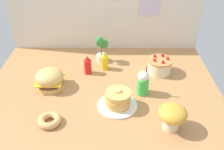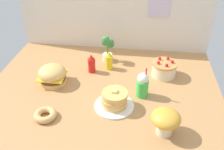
{
  "view_description": "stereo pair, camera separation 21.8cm",
  "coord_description": "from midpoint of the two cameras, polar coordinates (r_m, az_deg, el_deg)",
  "views": [
    {
      "loc": [
        0.1,
        -1.72,
        1.39
      ],
      "look_at": [
        0.09,
        0.1,
        0.17
      ],
      "focal_mm": 39.88,
      "sensor_mm": 36.0,
      "label": 1
    },
    {
      "loc": [
        0.32,
        -1.7,
        1.39
      ],
      "look_at": [
        0.09,
        0.1,
        0.17
      ],
      "focal_mm": 39.88,
      "sensor_mm": 36.0,
      "label": 2
    }
  ],
  "objects": [
    {
      "name": "ground_plane",
      "position": [
        2.22,
        0.26,
        -5.15
      ],
      "size": [
        2.15,
        1.89,
        0.02
      ],
      "primitive_type": "cube",
      "color": "#B27F4C"
    },
    {
      "name": "back_wall",
      "position": [
        2.81,
        2.73,
        15.19
      ],
      "size": [
        2.15,
        0.04,
        0.97
      ],
      "color": "silver",
      "rests_on": "ground_plane"
    },
    {
      "name": "donut_pink_glaze",
      "position": [
        2.03,
        -12.09,
        -9.02
      ],
      "size": [
        0.18,
        0.18,
        0.05
      ],
      "color": "tan",
      "rests_on": "ground_plane"
    },
    {
      "name": "potted_plant",
      "position": [
        2.65,
        1.32,
        6.28
      ],
      "size": [
        0.14,
        0.12,
        0.3
      ],
      "color": "white",
      "rests_on": "ground_plane"
    },
    {
      "name": "layer_cake",
      "position": [
        2.51,
        14.28,
        1.28
      ],
      "size": [
        0.24,
        0.24,
        0.18
      ],
      "color": "beige",
      "rests_on": "ground_plane"
    },
    {
      "name": "mushroom_stool",
      "position": [
        1.87,
        15.54,
        -10.08
      ],
      "size": [
        0.22,
        0.22,
        0.21
      ],
      "color": "beige",
      "rests_on": "ground_plane"
    },
    {
      "name": "mustard_bottle",
      "position": [
        2.54,
        1.77,
        3.2
      ],
      "size": [
        0.07,
        0.07,
        0.2
      ],
      "color": "yellow",
      "rests_on": "ground_plane"
    },
    {
      "name": "ketchup_bottle",
      "position": [
        2.49,
        -2.22,
        2.48
      ],
      "size": [
        0.07,
        0.07,
        0.2
      ],
      "color": "red",
      "rests_on": "ground_plane"
    },
    {
      "name": "burger",
      "position": [
        2.37,
        -10.96,
        -0.04
      ],
      "size": [
        0.26,
        0.26,
        0.19
      ],
      "color": "#DBA859",
      "rests_on": "ground_plane"
    },
    {
      "name": "pancake_stack",
      "position": [
        2.06,
        3.59,
        -5.88
      ],
      "size": [
        0.33,
        0.33,
        0.17
      ],
      "color": "white",
      "rests_on": "ground_plane"
    },
    {
      "name": "cream_soda_cup",
      "position": [
        2.18,
        9.86,
        -2.35
      ],
      "size": [
        0.11,
        0.11,
        0.29
      ],
      "color": "green",
      "rests_on": "ground_plane"
    }
  ]
}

